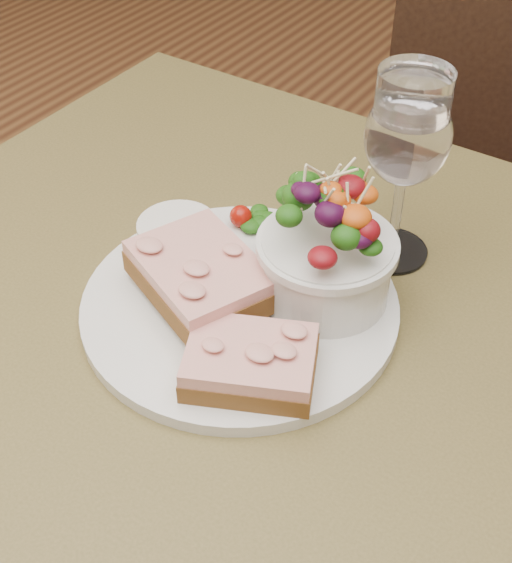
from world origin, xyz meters
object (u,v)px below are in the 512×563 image
Objects in this scene: dinner_plate at (240,305)px; wine_glass at (407,142)px; cafe_table at (232,415)px; salad_bowl at (328,242)px; chair_far at (493,283)px; ramekin at (178,237)px; sandwich_front at (250,362)px; sandwich_back at (201,275)px.

wine_glass is at bearing 62.84° from dinner_plate.
cafe_table is 0.30m from wine_glass.
salad_bowl is (0.06, 0.05, 0.07)m from dinner_plate.
chair_far reaches higher than ramekin.
sandwich_front is at bearing 73.58° from chair_far.
chair_far reaches higher than dinner_plate.
sandwich_back reaches higher than dinner_plate.
wine_glass is at bearing 60.25° from sandwich_front.
wine_glass is (0.16, 0.13, 0.09)m from ramekin.
chair_far is 6.09× the size of sandwich_back.
ramekin is 0.15m from salad_bowl.
chair_far is 0.91m from sandwich_front.
wine_glass reaches higher than dinner_plate.
sandwich_back is at bearing -156.23° from dinner_plate.
chair_far is 0.80m from wine_glass.
salad_bowl is at bearing 73.57° from chair_far.
dinner_plate is 1.60× the size of wine_glass.
chair_far reaches higher than salad_bowl.
sandwich_front reaches higher than dinner_plate.
dinner_plate is 4.08× the size of ramekin.
dinner_plate is 0.09m from sandwich_front.
cafe_table is at bearing -108.82° from wine_glass.
sandwich_front is at bearing -95.16° from wine_glass.
chair_far is at bearing 84.65° from dinner_plate.
wine_glass is at bearing 38.10° from ramekin.
sandwich_back is 1.16× the size of salad_bowl.
sandwich_back reaches higher than sandwich_front.
cafe_table is 6.30× the size of salad_bowl.
dinner_plate is 2.26× the size of sandwich_front.
sandwich_back is at bearing 153.77° from cafe_table.
cafe_table is 11.69× the size of ramekin.
wine_glass is (0.02, 0.21, 0.10)m from sandwich_front.
dinner_plate reaches higher than cafe_table.
sandwich_front is (-0.01, -0.77, 0.48)m from chair_far.
wine_glass is at bearing 75.31° from chair_far.
cafe_table is 4.57× the size of wine_glass.
wine_glass reaches higher than cafe_table.
sandwich_back is (-0.03, -0.01, 0.03)m from dinner_plate.
sandwich_front is at bearing -90.64° from salad_bowl.
ramekin reaches higher than sandwich_front.
ramekin is at bearing -141.90° from wine_glass.
ramekin is 0.54× the size of salad_bowl.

